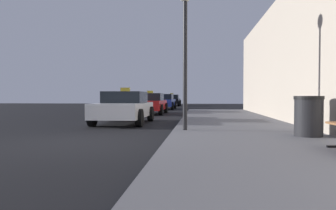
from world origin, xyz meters
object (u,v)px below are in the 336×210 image
(street_lamp, at_px, (185,32))
(car_white, at_px, (124,107))
(car_blue, at_px, (163,101))
(trash_bin, at_px, (309,116))
(car_black, at_px, (172,100))
(car_red, at_px, (150,103))

(street_lamp, distance_m, car_white, 4.99)
(street_lamp, relative_size, car_blue, 0.87)
(trash_bin, bearing_deg, car_black, 101.15)
(trash_bin, height_order, car_blue, car_blue)
(car_red, bearing_deg, car_black, -89.77)
(street_lamp, xyz_separation_m, car_red, (-2.63, 10.70, -2.20))
(street_lamp, bearing_deg, car_red, 103.81)
(car_red, xyz_separation_m, car_blue, (-0.00, 7.21, 0.00))
(car_red, bearing_deg, street_lamp, 103.81)
(car_red, bearing_deg, car_blue, -89.96)
(car_white, distance_m, car_blue, 14.24)
(street_lamp, height_order, car_blue, street_lamp)
(trash_bin, relative_size, car_black, 0.21)
(trash_bin, relative_size, car_white, 0.23)
(car_white, height_order, car_blue, car_white)
(street_lamp, height_order, car_white, street_lamp)
(car_black, bearing_deg, car_red, 90.23)
(car_white, distance_m, car_red, 7.03)
(car_blue, bearing_deg, car_black, -89.63)
(street_lamp, bearing_deg, car_black, 95.61)
(trash_bin, height_order, car_black, car_black)
(street_lamp, xyz_separation_m, car_black, (-2.70, 27.46, -2.20))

